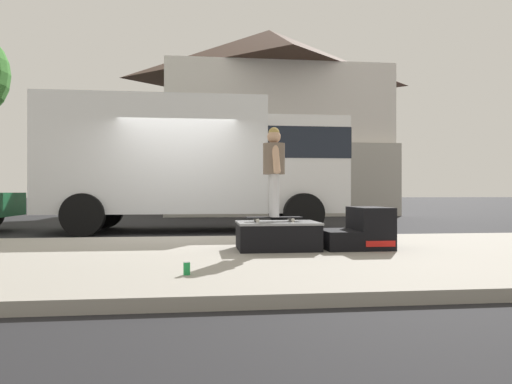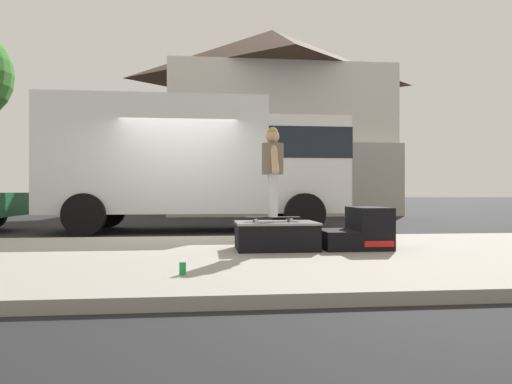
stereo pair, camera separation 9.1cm
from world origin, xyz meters
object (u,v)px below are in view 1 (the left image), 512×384
(skateboard, at_px, (274,218))
(kicker_ramp, at_px, (360,231))
(skate_box, at_px, (277,235))
(box_truck, at_px, (198,160))
(soda_can, at_px, (187,268))
(skater_kid, at_px, (274,164))

(skateboard, bearing_deg, kicker_ramp, -1.28)
(skate_box, height_order, box_truck, box_truck)
(kicker_ramp, relative_size, skateboard, 1.19)
(skate_box, relative_size, box_truck, 0.16)
(soda_can, relative_size, box_truck, 0.02)
(kicker_ramp, xyz_separation_m, soda_can, (-2.41, -1.90, -0.18))
(skateboard, bearing_deg, soda_can, -121.05)
(skate_box, distance_m, box_truck, 5.15)
(skate_box, height_order, kicker_ramp, kicker_ramp)
(skater_kid, xyz_separation_m, box_truck, (-1.09, 4.80, 0.38))
(kicker_ramp, distance_m, skateboard, 1.26)
(skater_kid, bearing_deg, kicker_ramp, -1.28)
(skateboard, distance_m, soda_can, 2.28)
(skateboard, distance_m, skater_kid, 0.75)
(soda_can, distance_m, box_truck, 6.90)
(skater_kid, distance_m, soda_can, 2.52)
(skate_box, relative_size, skater_kid, 0.90)
(kicker_ramp, height_order, skater_kid, skater_kid)
(soda_can, bearing_deg, skater_kid, 58.95)
(skateboard, bearing_deg, skate_box, -31.96)
(kicker_ramp, bearing_deg, skater_kid, 178.72)
(skater_kid, height_order, soda_can, skater_kid)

